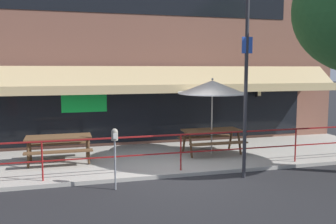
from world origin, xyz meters
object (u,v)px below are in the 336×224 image
Objects in this scene: picnic_table_left at (59,142)px; street_sign_pole at (246,84)px; patio_umbrella_centre at (212,88)px; parking_meter_near at (115,140)px; picnic_table_centre at (212,135)px.

street_sign_pole is (4.53, -2.45, 1.67)m from picnic_table_left.
patio_umbrella_centre reaches higher than picnic_table_left.
parking_meter_near reaches higher than picnic_table_left.
patio_umbrella_centre reaches higher than picnic_table_centre.
street_sign_pole is at bearing -91.81° from patio_umbrella_centre.
street_sign_pole reaches higher than picnic_table_left.
picnic_table_centre is 1.27× the size of parking_meter_near.
picnic_table_left is 4.84m from patio_umbrella_centre.
street_sign_pole is at bearing 1.27° from parking_meter_near.
picnic_table_left is at bearing 116.50° from parking_meter_near.
street_sign_pole reaches higher than parking_meter_near.
street_sign_pole is (3.28, 0.07, 1.22)m from parking_meter_near.
picnic_table_left is at bearing 151.64° from street_sign_pole.
patio_umbrella_centre is 4.26m from parking_meter_near.
picnic_table_centre is at bearing -1.30° from picnic_table_left.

